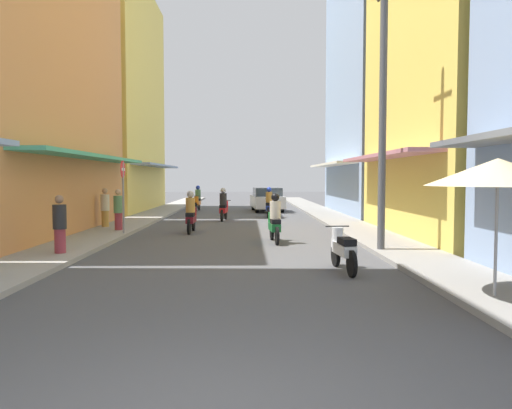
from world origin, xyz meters
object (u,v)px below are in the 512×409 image
Objects in this scene: motorbike_orange at (198,200)px; utility_pole at (383,111)px; motorbike_green at (274,220)px; motorbike_red at (224,206)px; motorbike_blue at (269,204)px; street_sign_no_entry at (123,188)px; vendor_umbrella at (498,172)px; motorbike_maroon at (191,214)px; pedestrian_foreground at (118,211)px; parked_car at (267,199)px; pedestrian_far at (60,226)px; motorbike_white at (343,248)px; pedestrian_crossing at (105,209)px.

utility_pole reaches higher than motorbike_orange.
motorbike_green is (3.94, -14.74, 0.00)m from motorbike_orange.
utility_pole reaches higher than motorbike_red.
motorbike_green is at bearing -91.72° from motorbike_blue.
motorbike_green is at bearing -17.53° from street_sign_no_entry.
utility_pole reaches higher than street_sign_no_entry.
motorbike_red is at bearing 108.57° from vendor_umbrella.
pedestrian_foreground reaches higher than motorbike_maroon.
motorbike_blue is 1.00× the size of motorbike_green.
parked_car is 18.24m from pedestrian_far.
pedestrian_far is (-5.99, -12.70, 0.10)m from motorbike_blue.
motorbike_blue is 3.00m from motorbike_red.
motorbike_maroon is 0.24× the size of utility_pole.
pedestrian_far reaches higher than motorbike_maroon.
motorbike_blue reaches higher than parked_car.
motorbike_white is at bearing -121.82° from utility_pole.
motorbike_blue and motorbike_maroon have the same top height.
motorbike_green is 5.53m from street_sign_no_entry.
pedestrian_far is (-3.70, -10.76, 0.10)m from motorbike_red.
vendor_umbrella is 0.90× the size of street_sign_no_entry.
motorbike_green is 4.78m from utility_pole.
motorbike_green is 0.43× the size of parked_car.
motorbike_red is 1.00× the size of motorbike_green.
vendor_umbrella is (8.90, -4.70, 1.34)m from pedestrian_far.
motorbike_red is (-2.29, -1.94, 0.00)m from motorbike_blue.
motorbike_red is at bearing 114.97° from utility_pole.
vendor_umbrella is (3.20, -7.50, 1.44)m from motorbike_green.
motorbike_orange reaches higher than motorbike_white.
motorbike_red is 1.10× the size of pedestrian_crossing.
motorbike_maroon is at bearing 27.84° from street_sign_no_entry.
vendor_umbrella is at bearing -49.72° from pedestrian_crossing.
parked_car is at bearing 70.60° from pedestrian_far.
parked_car is at bearing 62.70° from pedestrian_foreground.
motorbike_maroon is 12.06m from parked_car.
pedestrian_foreground is 1.49m from street_sign_no_entry.
motorbike_maroon is 4.09m from motorbike_green.
street_sign_no_entry reaches higher than motorbike_red.
vendor_umbrella reaches higher than pedestrian_far.
pedestrian_far is at bearing -95.73° from motorbike_orange.
motorbike_red reaches higher than parked_car.
street_sign_no_entry reaches higher than pedestrian_foreground.
pedestrian_crossing is (-7.74, 8.70, 0.32)m from motorbike_white.
motorbike_white is 4.45m from utility_pole.
utility_pole is at bearing 58.18° from motorbike_white.
pedestrian_foreground is (0.04, 5.54, 0.01)m from pedestrian_far.
street_sign_no_entry is at bearing 135.14° from motorbike_white.
motorbike_orange is 1.00× the size of motorbike_green.
motorbike_orange is 1.00× the size of motorbike_white.
motorbike_white is (0.94, -14.65, -0.20)m from motorbike_blue.
vendor_umbrella is at bearing -82.61° from parked_car.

